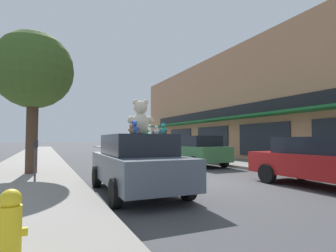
% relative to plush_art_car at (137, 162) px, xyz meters
% --- Properties ---
extents(ground_plane, '(260.00, 260.00, 0.00)m').
position_rel_plush_art_car_xyz_m(ground_plane, '(2.63, 0.69, -0.81)').
color(ground_plane, '#424244').
extents(sidewalk_near, '(3.34, 90.00, 0.13)m').
position_rel_plush_art_car_xyz_m(sidewalk_near, '(-2.78, 0.69, -0.74)').
color(sidewalk_near, gray).
rests_on(sidewalk_near, ground_plane).
extents(sidewalk_far, '(3.34, 90.00, 0.13)m').
position_rel_plush_art_car_xyz_m(sidewalk_far, '(8.03, 0.69, -0.74)').
color(sidewalk_far, gray).
rests_on(sidewalk_far, ground_plane).
extents(storefront_row, '(13.25, 31.53, 7.99)m').
position_rel_plush_art_car_xyz_m(storefront_row, '(15.70, 7.73, 3.18)').
color(storefront_row, tan).
rests_on(storefront_row, ground_plane).
extents(plush_art_car, '(1.99, 4.28, 1.55)m').
position_rel_plush_art_car_xyz_m(plush_art_car, '(0.00, 0.00, 0.00)').
color(plush_art_car, '#4C5660').
rests_on(plush_art_car, ground_plane).
extents(teddy_bear_giant, '(0.74, 0.52, 0.97)m').
position_rel_plush_art_car_xyz_m(teddy_bear_giant, '(0.13, 0.06, 1.21)').
color(teddy_bear_giant, beige).
rests_on(teddy_bear_giant, plush_art_car).
extents(teddy_bear_orange, '(0.24, 0.26, 0.37)m').
position_rel_plush_art_car_xyz_m(teddy_bear_orange, '(0.56, 0.96, 0.92)').
color(teddy_bear_orange, orange).
rests_on(teddy_bear_orange, plush_art_car).
extents(teddy_bear_white, '(0.15, 0.19, 0.25)m').
position_rel_plush_art_car_xyz_m(teddy_bear_white, '(0.50, -0.19, 0.87)').
color(teddy_bear_white, white).
rests_on(teddy_bear_white, plush_art_car).
extents(teddy_bear_teal, '(0.17, 0.20, 0.27)m').
position_rel_plush_art_car_xyz_m(teddy_bear_teal, '(0.43, -0.79, 0.88)').
color(teddy_bear_teal, teal).
rests_on(teddy_bear_teal, plush_art_car).
extents(teddy_bear_blue, '(0.26, 0.16, 0.36)m').
position_rel_plush_art_car_xyz_m(teddy_bear_blue, '(-0.13, -0.18, 0.92)').
color(teddy_bear_blue, blue).
rests_on(teddy_bear_blue, plush_art_car).
extents(teddy_bear_green, '(0.22, 0.23, 0.33)m').
position_rel_plush_art_car_xyz_m(teddy_bear_green, '(0.54, 0.75, 0.90)').
color(teddy_bear_green, green).
rests_on(teddy_bear_green, plush_art_car).
extents(teddy_bear_brown, '(0.16, 0.12, 0.21)m').
position_rel_plush_art_car_xyz_m(teddy_bear_brown, '(-0.47, -0.99, 0.85)').
color(teddy_bear_brown, olive).
rests_on(teddy_bear_brown, plush_art_car).
extents(parked_car_far_left, '(1.86, 4.44, 1.50)m').
position_rel_plush_art_car_xyz_m(parked_car_far_left, '(5.18, -1.72, -0.01)').
color(parked_car_far_left, maroon).
rests_on(parked_car_far_left, ground_plane).
extents(parked_car_far_center, '(1.97, 4.08, 1.61)m').
position_rel_plush_art_car_xyz_m(parked_car_far_center, '(5.18, 5.42, 0.05)').
color(parked_car_far_center, '#336B3D').
rests_on(parked_car_far_center, ground_plane).
extents(street_tree, '(3.01, 3.01, 5.53)m').
position_rel_plush_art_car_xyz_m(street_tree, '(-2.68, 4.67, 3.30)').
color(street_tree, '#473323').
rests_on(street_tree, sidewalk_near).
extents(fire_hydrant, '(0.33, 0.22, 0.79)m').
position_rel_plush_art_car_xyz_m(fire_hydrant, '(-2.55, -3.59, -0.28)').
color(fire_hydrant, yellow).
rests_on(fire_hydrant, sidewalk_near).
extents(parking_meter, '(0.14, 0.10, 1.27)m').
position_rel_plush_art_car_xyz_m(parking_meter, '(-2.49, 2.39, 0.13)').
color(parking_meter, '#4C4C51').
rests_on(parking_meter, sidewalk_near).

